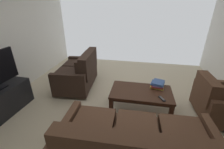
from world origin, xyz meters
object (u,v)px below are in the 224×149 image
(tv_stand, at_px, (1,102))
(book_stack, at_px, (157,84))
(sofa_main, at_px, (136,147))
(loveseat_near, at_px, (79,73))
(armchair_side, at_px, (222,102))
(coffee_table, at_px, (141,94))
(tv_remote, at_px, (162,99))

(tv_stand, bearing_deg, book_stack, -164.30)
(sofa_main, height_order, loveseat_near, loveseat_near)
(armchair_side, bearing_deg, loveseat_near, -11.52)
(loveseat_near, relative_size, book_stack, 4.19)
(coffee_table, bearing_deg, sofa_main, 87.92)
(armchair_side, height_order, tv_remote, armchair_side)
(tv_stand, bearing_deg, coffee_table, -166.94)
(coffee_table, height_order, tv_stand, tv_stand)
(loveseat_near, bearing_deg, tv_stand, 50.17)
(coffee_table, bearing_deg, tv_remote, 149.85)
(tv_stand, distance_m, tv_remote, 2.93)
(coffee_table, bearing_deg, book_stack, -145.16)
(sofa_main, bearing_deg, armchair_side, -139.63)
(tv_stand, relative_size, armchair_side, 1.17)
(tv_stand, bearing_deg, loveseat_near, -129.83)
(sofa_main, xyz_separation_m, book_stack, (-0.35, -1.40, 0.13))
(armchair_side, xyz_separation_m, book_stack, (1.12, -0.15, 0.15))
(armchair_side, distance_m, tv_remote, 1.11)
(sofa_main, height_order, tv_stand, sofa_main)
(coffee_table, height_order, armchair_side, armchair_side)
(coffee_table, relative_size, tv_stand, 1.04)
(tv_remote, bearing_deg, sofa_main, 68.23)
(sofa_main, height_order, coffee_table, sofa_main)
(coffee_table, relative_size, book_stack, 3.70)
(tv_remote, bearing_deg, loveseat_near, -24.84)
(coffee_table, xyz_separation_m, armchair_side, (-1.42, -0.06, -0.03))
(sofa_main, distance_m, loveseat_near, 2.35)
(coffee_table, distance_m, tv_remote, 0.41)
(book_stack, bearing_deg, coffee_table, 34.84)
(sofa_main, height_order, armchair_side, sofa_main)
(coffee_table, distance_m, armchair_side, 1.43)
(tv_stand, xyz_separation_m, book_stack, (-2.85, -0.80, 0.23))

